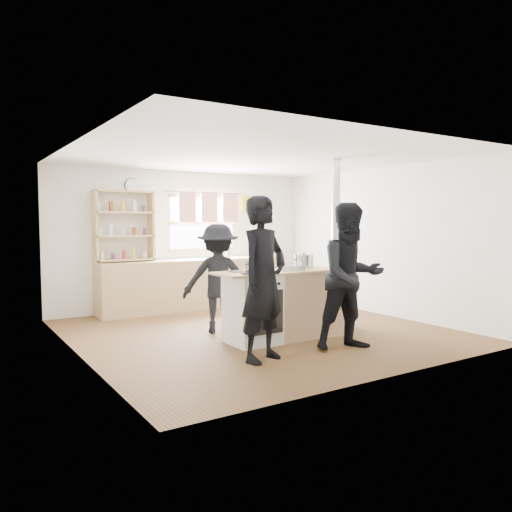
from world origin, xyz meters
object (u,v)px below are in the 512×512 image
at_px(cooking_island, 289,304).
at_px(flue_heater, 335,284).
at_px(thermos, 228,249).
at_px(stockpot_stove, 254,265).
at_px(bread_board, 338,264).
at_px(person_far, 218,278).
at_px(person_near_left, 263,279).
at_px(roast_tray, 291,267).
at_px(person_near_right, 351,276).
at_px(skillet_greens, 256,272).
at_px(stockpot_counter, 304,261).

relative_size(cooking_island, flue_heater, 0.79).
distance_m(thermos, stockpot_stove, 2.87).
relative_size(thermos, bread_board, 1.00).
bearing_deg(cooking_island, person_far, 128.77).
xyz_separation_m(stockpot_stove, person_near_left, (-0.41, -0.86, -0.07)).
xyz_separation_m(bread_board, person_far, (-1.41, 0.94, -0.21)).
distance_m(cooking_island, stockpot_stove, 0.74).
height_order(roast_tray, person_near_right, person_near_right).
bearing_deg(cooking_island, flue_heater, 8.02).
bearing_deg(person_near_right, skillet_greens, 155.05).
height_order(flue_heater, person_far, flue_heater).
relative_size(stockpot_stove, flue_heater, 0.08).
distance_m(stockpot_stove, bread_board, 1.27).
height_order(stockpot_stove, person_near_right, person_near_right).
distance_m(stockpot_stove, person_near_left, 0.96).
height_order(thermos, stockpot_stove, thermos).
bearing_deg(person_near_left, stockpot_stove, 44.64).
bearing_deg(person_near_left, person_far, 61.15).
relative_size(thermos, person_near_right, 0.18).
distance_m(thermos, skillet_greens, 3.23).
bearing_deg(person_near_right, person_near_left, -175.82).
xyz_separation_m(stockpot_counter, person_far, (-0.99, 0.71, -0.25)).
bearing_deg(bread_board, person_near_right, -121.18).
distance_m(skillet_greens, person_far, 1.04).
height_order(cooking_island, bread_board, bread_board).
height_order(skillet_greens, stockpot_counter, stockpot_counter).
xyz_separation_m(cooking_island, person_near_left, (-0.91, -0.74, 0.47)).
distance_m(person_near_left, person_near_right, 1.20).
relative_size(stockpot_counter, person_far, 0.19).
xyz_separation_m(bread_board, person_near_right, (-0.47, -0.78, -0.07)).
relative_size(cooking_island, roast_tray, 5.00).
xyz_separation_m(flue_heater, person_near_left, (-1.85, -0.88, 0.28)).
distance_m(roast_tray, bread_board, 0.78).
bearing_deg(cooking_island, person_near_left, -140.80).
relative_size(person_near_left, person_near_right, 1.03).
distance_m(roast_tray, flue_heater, 1.03).
xyz_separation_m(stockpot_stove, bread_board, (1.25, -0.24, -0.02)).
xyz_separation_m(skillet_greens, flue_heater, (1.60, 0.33, -0.30)).
relative_size(roast_tray, person_near_right, 0.22).
bearing_deg(person_far, thermos, -97.97).
bearing_deg(bread_board, skillet_greens, -176.85).
relative_size(skillet_greens, stockpot_stove, 1.85).
height_order(roast_tray, stockpot_counter, stockpot_counter).
bearing_deg(stockpot_stove, roast_tray, -20.82).
relative_size(skillet_greens, bread_board, 1.19).
bearing_deg(roast_tray, thermos, 77.58).
bearing_deg(roast_tray, flue_heater, 11.65).
distance_m(flue_heater, person_far, 1.74).
bearing_deg(skillet_greens, roast_tray, 11.76).
relative_size(stockpot_stove, person_near_right, 0.11).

